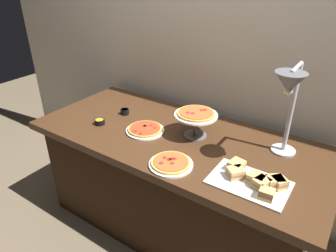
{
  "coord_description": "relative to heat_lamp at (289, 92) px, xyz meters",
  "views": [
    {
      "loc": [
        0.9,
        -1.43,
        1.73
      ],
      "look_at": [
        -0.07,
        0.0,
        0.81
      ],
      "focal_mm": 32.64,
      "sensor_mm": 36.0,
      "label": 1
    }
  ],
  "objects": [
    {
      "name": "ground_plane",
      "position": [
        -0.61,
        -0.04,
        -1.18
      ],
      "size": [
        8.0,
        8.0,
        0.0
      ],
      "primitive_type": "plane",
      "color": "brown"
    },
    {
      "name": "heat_lamp",
      "position": [
        0.0,
        0.0,
        0.0
      ],
      "size": [
        0.15,
        0.33,
        0.54
      ],
      "color": "#B7BABF",
      "rests_on": "buffet_table"
    },
    {
      "name": "pizza_plate_raised_stand",
      "position": [
        -0.52,
        0.02,
        -0.28
      ],
      "size": [
        0.27,
        0.27,
        0.17
      ],
      "color": "#595B60",
      "rests_on": "buffet_table"
    },
    {
      "name": "sauce_cup_near",
      "position": [
        -1.1,
        0.01,
        -0.4
      ],
      "size": [
        0.06,
        0.06,
        0.04
      ],
      "color": "black",
      "rests_on": "buffet_table"
    },
    {
      "name": "sauce_cup_far",
      "position": [
        -1.13,
        -0.21,
        -0.4
      ],
      "size": [
        0.07,
        0.07,
        0.04
      ],
      "color": "black",
      "rests_on": "buffet_table"
    },
    {
      "name": "pizza_plate_center",
      "position": [
        -0.46,
        -0.34,
        -0.41
      ],
      "size": [
        0.24,
        0.24,
        0.03
      ],
      "color": "white",
      "rests_on": "buffet_table"
    },
    {
      "name": "pizza_plate_front",
      "position": [
        -0.82,
        -0.11,
        -0.41
      ],
      "size": [
        0.25,
        0.25,
        0.03
      ],
      "color": "white",
      "rests_on": "buffet_table"
    },
    {
      "name": "buffet_table",
      "position": [
        -0.61,
        -0.04,
        -0.79
      ],
      "size": [
        1.9,
        0.84,
        0.76
      ],
      "color": "#422816",
      "rests_on": "ground_plane"
    },
    {
      "name": "back_wall",
      "position": [
        -0.61,
        0.46,
        0.02
      ],
      "size": [
        4.4,
        0.04,
        2.4
      ],
      "primitive_type": "cube",
      "color": "beige",
      "rests_on": "ground_plane"
    },
    {
      "name": "sandwich_platter",
      "position": [
        -0.04,
        -0.24,
        -0.4
      ],
      "size": [
        0.39,
        0.25,
        0.06
      ],
      "color": "white",
      "rests_on": "buffet_table"
    }
  ]
}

